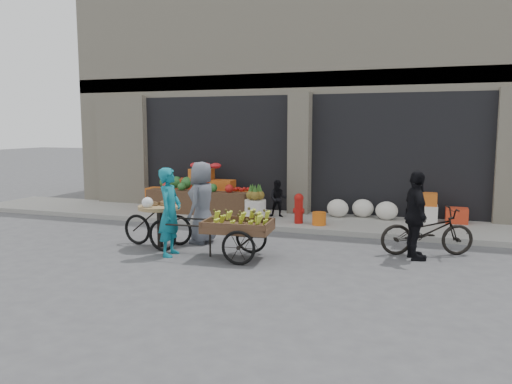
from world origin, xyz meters
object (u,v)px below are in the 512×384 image
(seated_person, at_px, (278,199))
(banana_cart, at_px, (235,224))
(fire_hydrant, at_px, (299,207))
(vendor_woman, at_px, (170,212))
(pineapple_bin, at_px, (255,210))
(tricycle_cart, at_px, (159,219))
(orange_bucket, at_px, (319,219))
(vendor_grey, at_px, (202,203))
(cyclist, at_px, (416,216))
(bicycle, at_px, (427,231))

(seated_person, height_order, banana_cart, seated_person)
(fire_hydrant, height_order, vendor_woman, vendor_woman)
(pineapple_bin, distance_m, tricycle_cart, 2.96)
(orange_bucket, distance_m, vendor_grey, 2.92)
(banana_cart, height_order, vendor_grey, vendor_grey)
(banana_cart, bearing_deg, cyclist, 13.22)
(vendor_woman, bearing_deg, seated_person, -19.70)
(banana_cart, bearing_deg, pineapple_bin, 97.87)
(banana_cart, distance_m, vendor_woman, 1.25)
(orange_bucket, relative_size, banana_cart, 0.15)
(fire_hydrant, distance_m, cyclist, 3.36)
(orange_bucket, distance_m, seated_person, 1.42)
(seated_person, xyz_separation_m, bicycle, (3.56, -2.28, -0.13))
(pineapple_bin, bearing_deg, vendor_grey, -101.16)
(vendor_grey, height_order, cyclist, vendor_grey)
(orange_bucket, height_order, cyclist, cyclist)
(fire_hydrant, height_order, seated_person, seated_person)
(vendor_grey, bearing_deg, fire_hydrant, 145.60)
(fire_hydrant, relative_size, seated_person, 0.76)
(pineapple_bin, bearing_deg, banana_cart, -77.44)
(orange_bucket, xyz_separation_m, bicycle, (2.36, -1.58, 0.18))
(seated_person, bearing_deg, vendor_grey, -116.72)
(fire_hydrant, xyz_separation_m, orange_bucket, (0.50, -0.05, -0.23))
(pineapple_bin, distance_m, seated_person, 0.75)
(pineapple_bin, relative_size, vendor_grey, 0.31)
(orange_bucket, relative_size, cyclist, 0.20)
(pineapple_bin, height_order, vendor_grey, vendor_grey)
(vendor_grey, distance_m, bicycle, 4.43)
(seated_person, height_order, bicycle, seated_person)
(orange_bucket, bearing_deg, pineapple_bin, 176.42)
(banana_cart, relative_size, cyclist, 1.32)
(vendor_grey, bearing_deg, tricycle_cart, -44.03)
(banana_cart, xyz_separation_m, cyclist, (3.08, 1.00, 0.17))
(orange_bucket, relative_size, vendor_grey, 0.19)
(seated_person, relative_size, tricycle_cart, 0.64)
(pineapple_bin, bearing_deg, cyclist, -28.87)
(seated_person, distance_m, vendor_grey, 2.86)
(bicycle, bearing_deg, orange_bucket, 37.36)
(banana_cart, xyz_separation_m, vendor_grey, (-1.10, 0.94, 0.21))
(pineapple_bin, bearing_deg, vendor_woman, -99.42)
(tricycle_cart, height_order, cyclist, cyclist)
(seated_person, height_order, vendor_woman, vendor_woman)
(cyclist, bearing_deg, vendor_woman, 86.43)
(orange_bucket, distance_m, tricycle_cart, 3.77)
(bicycle, bearing_deg, seated_person, 38.48)
(tricycle_cart, bearing_deg, banana_cart, -5.39)
(pineapple_bin, bearing_deg, fire_hydrant, -2.60)
(fire_hydrant, height_order, banana_cart, banana_cart)
(seated_person, relative_size, vendor_grey, 0.55)
(vendor_grey, relative_size, cyclist, 1.05)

